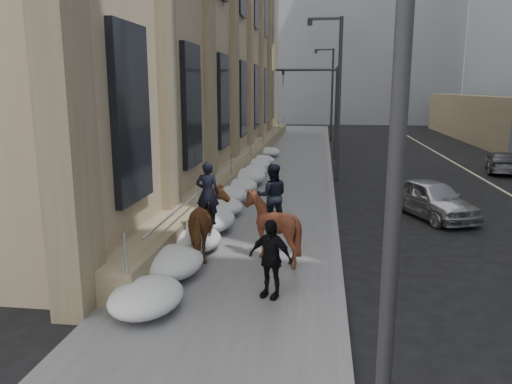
# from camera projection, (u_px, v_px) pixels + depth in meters

# --- Properties ---
(ground) EXTENTS (140.00, 140.00, 0.00)m
(ground) POSITION_uv_depth(u_px,v_px,m) (230.00, 283.00, 12.17)
(ground) COLOR black
(ground) RESTS_ON ground
(sidewalk) EXTENTS (5.00, 80.00, 0.12)m
(sidewalk) POSITION_uv_depth(u_px,v_px,m) (272.00, 195.00, 21.86)
(sidewalk) COLOR #59595C
(sidewalk) RESTS_ON ground
(curb) EXTENTS (0.24, 80.00, 0.12)m
(curb) POSITION_uv_depth(u_px,v_px,m) (332.00, 197.00, 21.53)
(curb) COLOR slate
(curb) RESTS_ON ground
(limestone_building) EXTENTS (6.10, 44.00, 18.00)m
(limestone_building) POSITION_uv_depth(u_px,v_px,m) (203.00, 17.00, 30.39)
(limestone_building) COLOR tan
(limestone_building) RESTS_ON ground
(bg_building_mid) EXTENTS (30.00, 12.00, 28.00)m
(bg_building_mid) POSITION_uv_depth(u_px,v_px,m) (339.00, 17.00, 67.00)
(bg_building_mid) COLOR slate
(bg_building_mid) RESTS_ON ground
(bg_building_far) EXTENTS (24.00, 12.00, 20.00)m
(bg_building_far) POSITION_uv_depth(u_px,v_px,m) (274.00, 54.00, 80.75)
(bg_building_far) COLOR gray
(bg_building_far) RESTS_ON ground
(streetlight_near) EXTENTS (1.71, 0.24, 8.00)m
(streetlight_near) POSITION_uv_depth(u_px,v_px,m) (384.00, 96.00, 5.06)
(streetlight_near) COLOR #2D2D30
(streetlight_near) RESTS_ON ground
(streetlight_mid) EXTENTS (1.71, 0.24, 8.00)m
(streetlight_mid) POSITION_uv_depth(u_px,v_px,m) (336.00, 89.00, 24.47)
(streetlight_mid) COLOR #2D2D30
(streetlight_mid) RESTS_ON ground
(streetlight_far) EXTENTS (1.71, 0.24, 8.00)m
(streetlight_far) POSITION_uv_depth(u_px,v_px,m) (330.00, 89.00, 43.87)
(streetlight_far) COLOR #2D2D30
(streetlight_far) RESTS_ON ground
(traffic_signal) EXTENTS (4.10, 0.22, 6.00)m
(traffic_signal) POSITION_uv_depth(u_px,v_px,m) (322.00, 98.00, 32.43)
(traffic_signal) COLOR #2D2D30
(traffic_signal) RESTS_ON ground
(snow_bank) EXTENTS (1.70, 18.10, 0.76)m
(snow_bank) POSITION_uv_depth(u_px,v_px,m) (232.00, 194.00, 20.13)
(snow_bank) COLOR silver
(snow_bank) RESTS_ON sidewalk
(mounted_horse_left) EXTENTS (1.27, 2.33, 2.61)m
(mounted_horse_left) POSITION_uv_depth(u_px,v_px,m) (209.00, 220.00, 13.52)
(mounted_horse_left) COLOR #553119
(mounted_horse_left) RESTS_ON sidewalk
(mounted_horse_right) EXTENTS (1.70, 1.86, 2.59)m
(mounted_horse_right) POSITION_uv_depth(u_px,v_px,m) (272.00, 221.00, 13.30)
(mounted_horse_right) COLOR #4A2215
(mounted_horse_right) RESTS_ON sidewalk
(pedestrian) EXTENTS (1.12, 0.78, 1.77)m
(pedestrian) POSITION_uv_depth(u_px,v_px,m) (270.00, 258.00, 10.91)
(pedestrian) COLOR black
(pedestrian) RESTS_ON sidewalk
(car_silver) EXTENTS (3.09, 4.40, 1.39)m
(car_silver) POSITION_uv_depth(u_px,v_px,m) (432.00, 199.00, 18.17)
(car_silver) COLOR #ABADB3
(car_silver) RESTS_ON ground
(car_grey) EXTENTS (2.60, 4.30, 1.17)m
(car_grey) POSITION_uv_depth(u_px,v_px,m) (502.00, 162.00, 27.82)
(car_grey) COLOR #53555B
(car_grey) RESTS_ON ground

